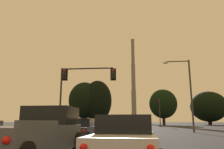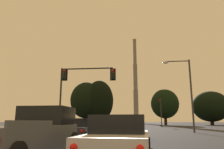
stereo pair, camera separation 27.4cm
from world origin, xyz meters
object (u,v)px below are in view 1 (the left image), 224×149
(sedan_center_lane_front, at_px, (131,130))
(sedan_center_lane_second, at_px, (125,140))
(traffic_light_far_right, at_px, (159,108))
(street_lamp, at_px, (186,87))
(sedan_left_lane_front, at_px, (80,130))
(smokestack, at_px, (134,89))
(pickup_truck_left_lane_second, at_px, (35,134))
(traffic_light_overhead_left, at_px, (79,83))

(sedan_center_lane_front, bearing_deg, sedan_center_lane_second, -91.83)
(traffic_light_far_right, relative_size, street_lamp, 0.74)
(sedan_center_lane_second, relative_size, traffic_light_far_right, 0.78)
(sedan_center_lane_front, distance_m, traffic_light_far_right, 34.05)
(sedan_left_lane_front, bearing_deg, sedan_center_lane_front, 0.93)
(traffic_light_far_right, bearing_deg, smokestack, 92.75)
(sedan_center_lane_second, height_order, sedan_center_lane_front, same)
(pickup_truck_left_lane_second, distance_m, traffic_light_overhead_left, 14.69)
(sedan_center_lane_second, bearing_deg, sedan_center_lane_front, 92.02)
(pickup_truck_left_lane_second, height_order, traffic_light_far_right, traffic_light_far_right)
(sedan_center_lane_second, relative_size, pickup_truck_left_lane_second, 0.86)
(sedan_center_lane_front, relative_size, traffic_light_far_right, 0.77)
(sedan_left_lane_front, height_order, pickup_truck_left_lane_second, pickup_truck_left_lane_second)
(traffic_light_overhead_left, height_order, traffic_light_far_right, traffic_light_overhead_left)
(street_lamp, bearing_deg, sedan_left_lane_front, -133.73)
(traffic_light_overhead_left, distance_m, smokestack, 131.57)
(sedan_center_lane_second, relative_size, sedan_left_lane_front, 1.01)
(sedan_center_lane_front, relative_size, traffic_light_overhead_left, 0.71)
(sedan_left_lane_front, bearing_deg, traffic_light_overhead_left, 104.99)
(sedan_center_lane_front, xyz_separation_m, traffic_light_far_right, (5.83, 33.38, 3.35))
(traffic_light_overhead_left, bearing_deg, traffic_light_far_right, 67.93)
(pickup_truck_left_lane_second, relative_size, smokestack, 0.09)
(traffic_light_far_right, bearing_deg, sedan_center_lane_second, -98.11)
(sedan_left_lane_front, height_order, smokestack, smokestack)
(traffic_light_overhead_left, height_order, smokestack, smokestack)
(smokestack, bearing_deg, sedan_center_lane_second, -90.39)
(traffic_light_overhead_left, distance_m, street_lamp, 12.33)
(sedan_left_lane_front, relative_size, traffic_light_far_right, 0.77)
(traffic_light_far_right, relative_size, smokestack, 0.10)
(traffic_light_far_right, xyz_separation_m, smokestack, (-4.93, 102.77, 19.38))
(sedan_center_lane_front, height_order, traffic_light_overhead_left, traffic_light_overhead_left)
(traffic_light_overhead_left, relative_size, traffic_light_far_right, 1.08)
(sedan_center_lane_front, xyz_separation_m, smokestack, (0.90, 136.15, 22.73))
(sedan_left_lane_front, distance_m, smokestack, 138.23)
(sedan_left_lane_front, distance_m, traffic_light_far_right, 34.94)
(sedan_left_lane_front, xyz_separation_m, pickup_truck_left_lane_second, (0.28, -7.77, 0.14))
(pickup_truck_left_lane_second, height_order, traffic_light_overhead_left, traffic_light_overhead_left)
(pickup_truck_left_lane_second, bearing_deg, street_lamp, 62.97)
(sedan_left_lane_front, xyz_separation_m, street_lamp, (9.84, 10.28, 4.45))
(sedan_center_lane_second, xyz_separation_m, traffic_light_far_right, (5.92, 41.55, 3.35))
(sedan_center_lane_second, bearing_deg, street_lamp, 73.31)
(street_lamp, bearing_deg, traffic_light_far_right, 91.26)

